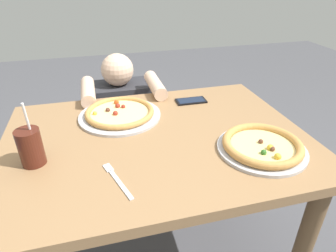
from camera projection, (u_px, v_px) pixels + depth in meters
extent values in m
cube|color=#936D47|center=(157.00, 140.00, 1.17)|extent=(1.20, 0.87, 0.04)
cylinder|color=brown|center=(303.00, 247.00, 1.17)|extent=(0.07, 0.07, 0.71)
cylinder|color=brown|center=(48.00, 179.00, 1.54)|extent=(0.07, 0.07, 0.71)
cylinder|color=brown|center=(228.00, 151.00, 1.77)|extent=(0.07, 0.07, 0.71)
cylinder|color=#B7B7BC|center=(261.00, 149.00, 1.07)|extent=(0.33, 0.33, 0.01)
cylinder|color=#E5CC7F|center=(262.00, 146.00, 1.06)|extent=(0.23, 0.23, 0.01)
torus|color=#C68C47|center=(262.00, 144.00, 1.06)|extent=(0.29, 0.29, 0.03)
sphere|color=#2D6623|center=(264.00, 152.00, 1.01)|extent=(0.02, 0.02, 0.02)
sphere|color=brown|center=(261.00, 142.00, 1.07)|extent=(0.02, 0.02, 0.02)
sphere|color=gold|center=(270.00, 148.00, 1.04)|extent=(0.02, 0.02, 0.02)
sphere|color=gold|center=(278.00, 157.00, 0.99)|extent=(0.02, 0.02, 0.02)
sphere|color=brown|center=(272.00, 149.00, 1.03)|extent=(0.02, 0.02, 0.02)
cylinder|color=#B7B7BC|center=(120.00, 115.00, 1.30)|extent=(0.37, 0.37, 0.01)
cylinder|color=#EFD68C|center=(120.00, 113.00, 1.30)|extent=(0.26, 0.26, 0.01)
torus|color=#C68C47|center=(120.00, 112.00, 1.30)|extent=(0.31, 0.31, 0.02)
sphere|color=brown|center=(108.00, 110.00, 1.30)|extent=(0.02, 0.02, 0.02)
sphere|color=maroon|center=(118.00, 106.00, 1.34)|extent=(0.02, 0.02, 0.02)
sphere|color=#BF4C19|center=(116.00, 102.00, 1.37)|extent=(0.02, 0.02, 0.02)
sphere|color=maroon|center=(115.00, 113.00, 1.27)|extent=(0.02, 0.02, 0.02)
sphere|color=gold|center=(95.00, 113.00, 1.28)|extent=(0.02, 0.02, 0.02)
sphere|color=maroon|center=(123.00, 107.00, 1.34)|extent=(0.02, 0.02, 0.02)
cylinder|color=#4C1E14|center=(31.00, 147.00, 0.97)|extent=(0.08, 0.08, 0.13)
cylinder|color=white|center=(27.00, 119.00, 0.92)|extent=(0.01, 0.02, 0.12)
cube|color=silver|center=(121.00, 184.00, 0.90)|extent=(0.06, 0.16, 0.00)
cube|color=silver|center=(108.00, 168.00, 0.98)|extent=(0.04, 0.05, 0.00)
cube|color=black|center=(191.00, 101.00, 1.45)|extent=(0.15, 0.08, 0.01)
cube|color=#192338|center=(191.00, 100.00, 1.45)|extent=(0.13, 0.07, 0.00)
cylinder|color=#333847|center=(125.00, 152.00, 1.98)|extent=(0.31, 0.31, 0.45)
cube|color=#2D2D33|center=(120.00, 105.00, 1.80)|extent=(0.39, 0.22, 0.27)
sphere|color=beige|center=(117.00, 70.00, 1.69)|extent=(0.19, 0.19, 0.19)
cylinder|color=beige|center=(88.00, 92.00, 1.47)|extent=(0.07, 0.28, 0.07)
cylinder|color=beige|center=(155.00, 85.00, 1.55)|extent=(0.07, 0.28, 0.07)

